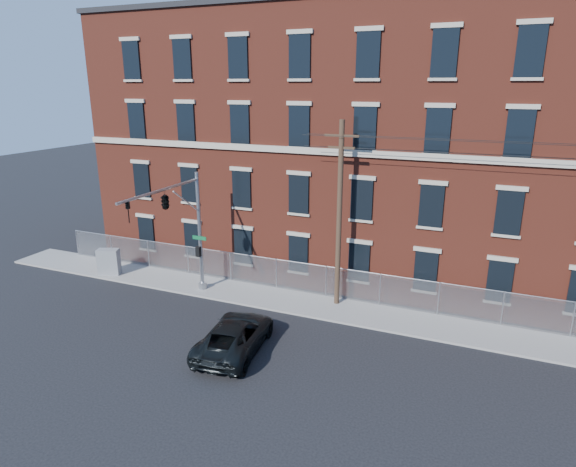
% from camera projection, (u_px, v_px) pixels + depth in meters
% --- Properties ---
extents(ground, '(140.00, 140.00, 0.00)m').
position_uv_depth(ground, '(261.00, 345.00, 23.20)').
color(ground, black).
rests_on(ground, ground).
extents(sidewalk, '(65.00, 3.00, 0.12)m').
position_uv_depth(sidewalk, '(536.00, 344.00, 23.18)').
color(sidewalk, gray).
rests_on(sidewalk, ground).
extents(mill_building, '(55.30, 14.32, 16.30)m').
position_uv_depth(mill_building, '(547.00, 149.00, 28.72)').
color(mill_building, maroon).
rests_on(mill_building, ground).
extents(chain_link_fence, '(59.06, 0.06, 1.85)m').
position_uv_depth(chain_link_fence, '(537.00, 313.00, 24.04)').
color(chain_link_fence, '#A5A8AD').
rests_on(chain_link_fence, ground).
extents(traffic_signal_mast, '(0.90, 6.75, 7.00)m').
position_uv_depth(traffic_signal_mast, '(174.00, 212.00, 25.78)').
color(traffic_signal_mast, '#9EA0A5').
rests_on(traffic_signal_mast, ground).
extents(utility_pole_near, '(1.80, 0.28, 10.00)m').
position_uv_depth(utility_pole_near, '(339.00, 212.00, 25.86)').
color(utility_pole_near, '#3F2E1F').
rests_on(utility_pole_near, ground).
extents(pickup_truck, '(3.08, 5.61, 1.49)m').
position_uv_depth(pickup_truck, '(235.00, 335.00, 22.54)').
color(pickup_truck, black).
rests_on(pickup_truck, ground).
extents(utility_cabinet, '(1.48, 1.09, 1.66)m').
position_uv_depth(utility_cabinet, '(109.00, 262.00, 31.34)').
color(utility_cabinet, gray).
rests_on(utility_cabinet, sidewalk).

